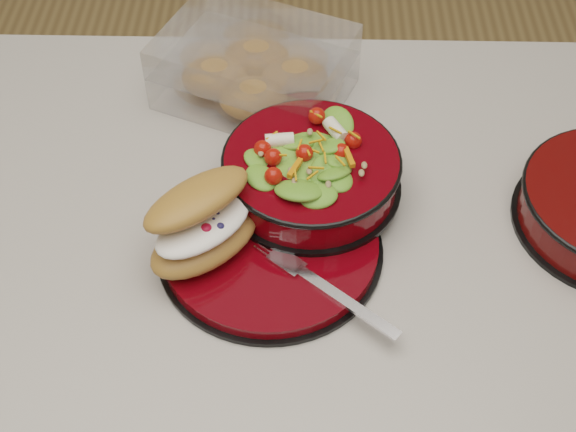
{
  "coord_description": "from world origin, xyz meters",
  "views": [
    {
      "loc": [
        -0.06,
        -0.62,
        1.63
      ],
      "look_at": [
        -0.07,
        -0.02,
        0.94
      ],
      "focal_mm": 50.0,
      "sensor_mm": 36.0,
      "label": 1
    }
  ],
  "objects_px": {
    "island_counter": "(334,406)",
    "pastry_box": "(255,70)",
    "fork": "(328,289)",
    "dinner_plate": "(271,246)",
    "salad_bowl": "(311,167)",
    "croissant": "(204,223)"
  },
  "relations": [
    {
      "from": "island_counter",
      "to": "croissant",
      "type": "relative_size",
      "value": 7.58
    },
    {
      "from": "dinner_plate",
      "to": "salad_bowl",
      "type": "distance_m",
      "value": 0.11
    },
    {
      "from": "island_counter",
      "to": "pastry_box",
      "type": "bearing_deg",
      "value": 117.28
    },
    {
      "from": "island_counter",
      "to": "dinner_plate",
      "type": "height_order",
      "value": "dinner_plate"
    },
    {
      "from": "dinner_plate",
      "to": "salad_bowl",
      "type": "bearing_deg",
      "value": 62.26
    },
    {
      "from": "croissant",
      "to": "pastry_box",
      "type": "relative_size",
      "value": 0.57
    },
    {
      "from": "salad_bowl",
      "to": "croissant",
      "type": "bearing_deg",
      "value": -140.87
    },
    {
      "from": "fork",
      "to": "pastry_box",
      "type": "relative_size",
      "value": 0.51
    },
    {
      "from": "salad_bowl",
      "to": "croissant",
      "type": "relative_size",
      "value": 1.34
    },
    {
      "from": "island_counter",
      "to": "pastry_box",
      "type": "distance_m",
      "value": 0.56
    },
    {
      "from": "croissant",
      "to": "dinner_plate",
      "type": "bearing_deg",
      "value": -34.93
    },
    {
      "from": "pastry_box",
      "to": "dinner_plate",
      "type": "bearing_deg",
      "value": -60.71
    },
    {
      "from": "pastry_box",
      "to": "salad_bowl",
      "type": "bearing_deg",
      "value": -45.61
    },
    {
      "from": "fork",
      "to": "dinner_plate",
      "type": "bearing_deg",
      "value": 82.6
    },
    {
      "from": "island_counter",
      "to": "fork",
      "type": "bearing_deg",
      "value": -104.19
    },
    {
      "from": "dinner_plate",
      "to": "fork",
      "type": "xyz_separation_m",
      "value": [
        0.06,
        -0.07,
        0.01
      ]
    },
    {
      "from": "island_counter",
      "to": "pastry_box",
      "type": "xyz_separation_m",
      "value": [
        -0.12,
        0.24,
        0.49
      ]
    },
    {
      "from": "island_counter",
      "to": "dinner_plate",
      "type": "bearing_deg",
      "value": -156.33
    },
    {
      "from": "pastry_box",
      "to": "island_counter",
      "type": "bearing_deg",
      "value": -39.9
    },
    {
      "from": "salad_bowl",
      "to": "croissant",
      "type": "height_order",
      "value": "salad_bowl"
    },
    {
      "from": "island_counter",
      "to": "fork",
      "type": "relative_size",
      "value": 8.48
    },
    {
      "from": "dinner_plate",
      "to": "fork",
      "type": "distance_m",
      "value": 0.09
    }
  ]
}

